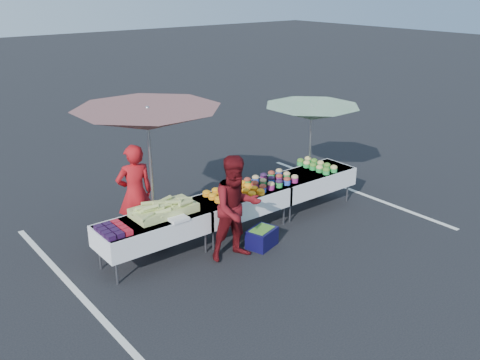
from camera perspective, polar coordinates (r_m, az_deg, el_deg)
ground at (r=9.94m, az=0.00°, el=-5.41°), size 80.00×80.00×0.00m
stripe_left at (r=8.57m, az=-17.33°, el=-10.97°), size 0.10×5.00×0.00m
stripe_right at (r=12.02m, az=12.04°, el=-1.13°), size 0.10×5.00×0.00m
table_left at (r=8.79m, az=-9.27°, el=-5.10°), size 1.86×0.81×0.75m
table_center at (r=9.70m, az=0.00°, el=-2.31°), size 1.86×0.81×0.75m
table_right at (r=10.83m, az=7.48°, el=0.01°), size 1.86×0.81×0.75m
berry_punnets at (r=8.38m, az=-13.38°, el=-5.20°), size 0.40×0.54×0.08m
corn_pile at (r=8.83m, az=-8.15°, el=-3.11°), size 1.16×0.57×0.26m
plastic_bags at (r=8.61m, az=-6.61°, el=-4.13°), size 0.30×0.25×0.05m
carrot_bowls at (r=9.53m, az=-0.67°, el=-1.34°), size 0.95×0.69×0.11m
potato_cups at (r=10.06m, az=3.35°, el=0.03°), size 0.94×0.58×0.16m
bean_baskets at (r=10.98m, az=8.19°, el=1.59°), size 0.36×0.86×0.15m
vendor at (r=9.44m, az=-11.13°, el=-1.41°), size 0.71×0.54×1.76m
customer at (r=8.66m, az=-0.37°, el=-3.02°), size 0.98×0.83×1.77m
umbrella_left at (r=8.74m, az=-9.79°, el=6.31°), size 3.18×3.18×2.48m
umbrella_right at (r=11.00m, az=7.66°, el=7.03°), size 2.59×2.59×2.00m
storage_bin at (r=9.31m, az=2.35°, el=-6.12°), size 0.60×0.51×0.34m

